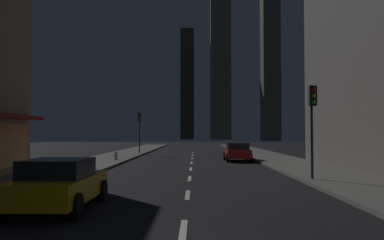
# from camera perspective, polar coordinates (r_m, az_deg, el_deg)

# --- Properties ---
(ground_plane) EXTENTS (78.00, 136.00, 0.10)m
(ground_plane) POSITION_cam_1_polar(r_m,az_deg,el_deg) (37.81, 0.05, -5.33)
(ground_plane) COLOR black
(sidewalk_right) EXTENTS (4.00, 76.00, 0.15)m
(sidewalk_right) POSITION_cam_1_polar(r_m,az_deg,el_deg) (38.40, 10.59, -5.06)
(sidewalk_right) COLOR #605E59
(sidewalk_right) RESTS_ON ground
(sidewalk_left) EXTENTS (4.00, 76.00, 0.15)m
(sidewalk_left) POSITION_cam_1_polar(r_m,az_deg,el_deg) (38.50, -10.47, -5.06)
(sidewalk_left) COLOR #605E59
(sidewalk_left) RESTS_ON ground
(lane_marking_center) EXTENTS (0.16, 43.80, 0.01)m
(lane_marking_center) POSITION_cam_1_polar(r_m,az_deg,el_deg) (24.64, -0.17, -7.00)
(lane_marking_center) COLOR silver
(lane_marking_center) RESTS_ON ground
(skyscraper_distant_tall) EXTENTS (5.34, 7.79, 44.22)m
(skyscraper_distant_tall) POSITION_cam_1_polar(r_m,az_deg,el_deg) (162.06, -0.66, 5.09)
(skyscraper_distant_tall) COLOR #312E24
(skyscraper_distant_tall) RESTS_ON ground
(skyscraper_distant_mid) EXTENTS (7.66, 6.57, 68.52)m
(skyscraper_distant_mid) POSITION_cam_1_polar(r_m,az_deg,el_deg) (156.29, 4.07, 9.87)
(skyscraper_distant_mid) COLOR #645F4B
(skyscraper_distant_mid) RESTS_ON ground
(skyscraper_distant_short) EXTENTS (5.40, 7.29, 46.99)m
(skyscraper_distant_short) POSITION_cam_1_polar(r_m,az_deg,el_deg) (130.70, 11.08, 7.45)
(skyscraper_distant_short) COLOR brown
(skyscraper_distant_short) RESTS_ON ground
(car_parked_near) EXTENTS (1.98, 4.24, 1.45)m
(car_parked_near) POSITION_cam_1_polar(r_m,az_deg,el_deg) (12.12, -18.37, -8.60)
(car_parked_near) COLOR gold
(car_parked_near) RESTS_ON ground
(car_parked_far) EXTENTS (1.98, 4.24, 1.45)m
(car_parked_far) POSITION_cam_1_polar(r_m,az_deg,el_deg) (31.94, 6.46, -4.52)
(car_parked_far) COLOR #B21919
(car_parked_far) RESTS_ON ground
(fire_hydrant_far_left) EXTENTS (0.42, 0.30, 0.65)m
(fire_hydrant_far_left) POSITION_cam_1_polar(r_m,az_deg,el_deg) (31.70, -10.81, -5.03)
(fire_hydrant_far_left) COLOR #B2B2B2
(fire_hydrant_far_left) RESTS_ON sidewalk_left
(traffic_light_near_right) EXTENTS (0.32, 0.48, 4.20)m
(traffic_light_near_right) POSITION_cam_1_polar(r_m,az_deg,el_deg) (18.60, 16.80, 1.29)
(traffic_light_near_right) COLOR #2D2D2D
(traffic_light_near_right) RESTS_ON sidewalk_right
(traffic_light_far_left) EXTENTS (0.32, 0.48, 4.20)m
(traffic_light_far_left) POSITION_cam_1_polar(r_m,az_deg,el_deg) (41.59, -7.52, -0.55)
(traffic_light_far_left) COLOR #2D2D2D
(traffic_light_far_left) RESTS_ON sidewalk_left
(street_lamp_right) EXTENTS (1.96, 0.56, 6.58)m
(street_lamp_right) POSITION_cam_1_polar(r_m,az_deg,el_deg) (12.72, 24.67, 11.42)
(street_lamp_right) COLOR #38383D
(street_lamp_right) RESTS_ON sidewalk_right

